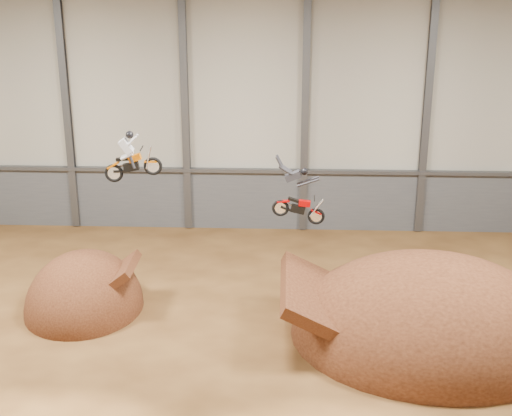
{
  "coord_description": "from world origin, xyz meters",
  "views": [
    {
      "loc": [
        2.27,
        -24.16,
        14.96
      ],
      "look_at": [
        1.07,
        4.0,
        5.07
      ],
      "focal_mm": 50.0,
      "sensor_mm": 36.0,
      "label": 1
    }
  ],
  "objects_px": {
    "landing_ramp": "(428,336)",
    "fmx_rider_b": "(297,191)",
    "takeoff_ramp": "(85,308)",
    "fmx_rider_a": "(134,153)"
  },
  "relations": [
    {
      "from": "landing_ramp",
      "to": "fmx_rider_b",
      "type": "height_order",
      "value": "fmx_rider_b"
    },
    {
      "from": "landing_ramp",
      "to": "fmx_rider_b",
      "type": "distance_m",
      "value": 8.2
    },
    {
      "from": "fmx_rider_a",
      "to": "fmx_rider_b",
      "type": "distance_m",
      "value": 6.93
    },
    {
      "from": "takeoff_ramp",
      "to": "landing_ramp",
      "type": "height_order",
      "value": "landing_ramp"
    },
    {
      "from": "landing_ramp",
      "to": "fmx_rider_b",
      "type": "bearing_deg",
      "value": 163.82
    },
    {
      "from": "landing_ramp",
      "to": "fmx_rider_b",
      "type": "relative_size",
      "value": 3.84
    },
    {
      "from": "landing_ramp",
      "to": "takeoff_ramp",
      "type": "bearing_deg",
      "value": 172.97
    },
    {
      "from": "landing_ramp",
      "to": "fmx_rider_a",
      "type": "xyz_separation_m",
      "value": [
        -12.32,
        1.42,
        7.41
      ]
    },
    {
      "from": "fmx_rider_a",
      "to": "takeoff_ramp",
      "type": "bearing_deg",
      "value": 168.12
    },
    {
      "from": "landing_ramp",
      "to": "fmx_rider_b",
      "type": "xyz_separation_m",
      "value": [
        -5.59,
        1.62,
        5.79
      ]
    }
  ]
}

